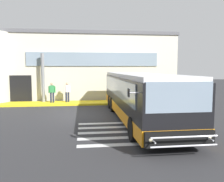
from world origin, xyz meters
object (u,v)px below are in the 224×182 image
object	(u,v)px
bus_main_foreground	(138,97)
passenger_near_column	(52,91)
entry_support_column	(43,78)
passenger_by_doorway	(67,91)

from	to	relation	value
bus_main_foreground	passenger_near_column	world-z (taller)	bus_main_foreground
entry_support_column	passenger_by_doorway	distance (m)	2.33
bus_main_foreground	passenger_by_doorway	distance (m)	8.09
bus_main_foreground	passenger_by_doorway	bearing A→B (deg)	124.38
passenger_near_column	passenger_by_doorway	bearing A→B (deg)	9.23
entry_support_column	passenger_by_doorway	world-z (taller)	entry_support_column
bus_main_foreground	passenger_by_doorway	xyz separation A→B (m)	(-4.57, 6.68, -0.22)
passenger_near_column	passenger_by_doorway	world-z (taller)	same
entry_support_column	passenger_by_doorway	bearing A→B (deg)	-10.41
passenger_near_column	bus_main_foreground	bearing A→B (deg)	-48.17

